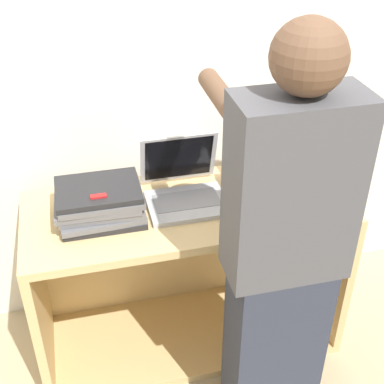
{
  "coord_description": "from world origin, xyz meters",
  "views": [
    {
      "loc": [
        -0.41,
        -1.47,
        2.02
      ],
      "look_at": [
        0.0,
        0.19,
        0.88
      ],
      "focal_mm": 50.0,
      "sensor_mm": 36.0,
      "label": 1
    }
  ],
  "objects_px": {
    "laptop_stack_left": "(100,203)",
    "laptop_stack_right": "(270,183)",
    "laptop_open": "(184,188)",
    "person": "(283,260)"
  },
  "relations": [
    {
      "from": "person",
      "to": "laptop_open",
      "type": "bearing_deg",
      "value": 112.58
    },
    {
      "from": "person",
      "to": "laptop_stack_left",
      "type": "bearing_deg",
      "value": 139.87
    },
    {
      "from": "laptop_open",
      "to": "laptop_stack_right",
      "type": "relative_size",
      "value": 0.93
    },
    {
      "from": "laptop_stack_left",
      "to": "laptop_stack_right",
      "type": "height_order",
      "value": "laptop_stack_left"
    },
    {
      "from": "laptop_stack_left",
      "to": "laptop_stack_right",
      "type": "distance_m",
      "value": 0.7
    },
    {
      "from": "laptop_stack_right",
      "to": "person",
      "type": "bearing_deg",
      "value": -105.59
    },
    {
      "from": "laptop_open",
      "to": "laptop_stack_left",
      "type": "distance_m",
      "value": 0.35
    },
    {
      "from": "laptop_stack_right",
      "to": "laptop_open",
      "type": "bearing_deg",
      "value": 171.51
    },
    {
      "from": "laptop_open",
      "to": "person",
      "type": "bearing_deg",
      "value": -67.42
    },
    {
      "from": "laptop_open",
      "to": "person",
      "type": "relative_size",
      "value": 0.2
    }
  ]
}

